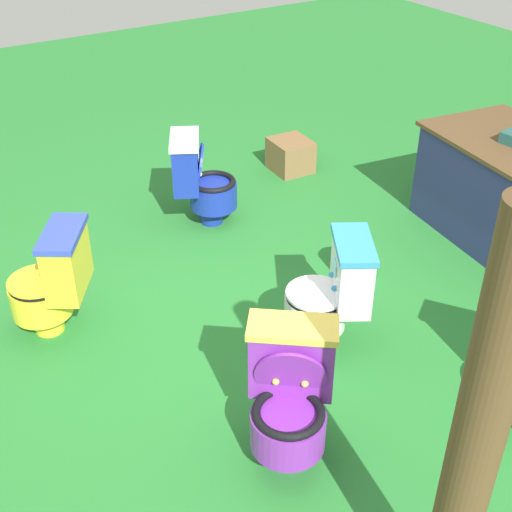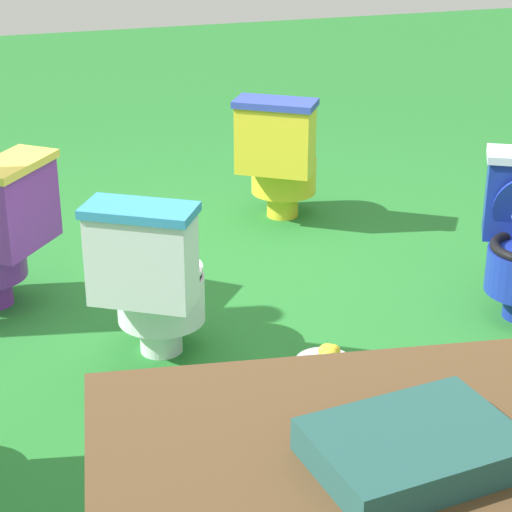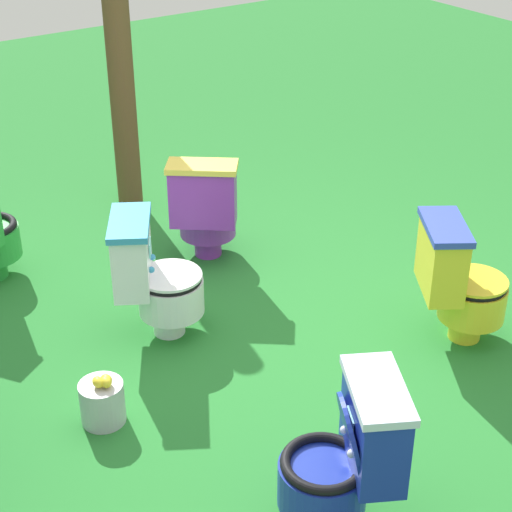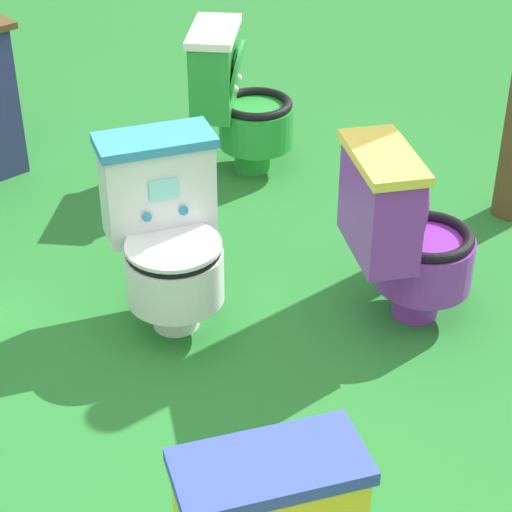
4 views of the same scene
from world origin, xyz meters
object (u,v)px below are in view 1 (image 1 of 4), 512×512
toilet_purple (290,395)px  wooden_post (475,449)px  toilet_blue (201,180)px  small_crate (291,155)px  toilet_yellow (52,281)px  toilet_white (331,293)px  lemon_bucket (350,259)px

toilet_purple → wooden_post: bearing=130.0°
toilet_blue → small_crate: (-0.41, 1.13, -0.23)m
toilet_yellow → toilet_white: (0.99, 1.36, 0.00)m
wooden_post → lemon_bucket: 2.59m
wooden_post → toilet_yellow: bearing=-164.6°
toilet_yellow → small_crate: (-1.13, 2.53, -0.23)m
toilet_blue → toilet_yellow: size_ratio=1.00×
lemon_bucket → toilet_blue: bearing=-155.4°
toilet_blue → toilet_yellow: same height
toilet_yellow → wooden_post: wooden_post is taller
toilet_white → lemon_bucket: bearing=-17.4°
toilet_blue → toilet_white: bearing=26.7°
toilet_blue → wooden_post: (3.30, -0.69, 0.58)m
toilet_yellow → toilet_purple: bearing=-123.9°
wooden_post → lemon_bucket: wooden_post is taller
toilet_yellow → small_crate: toilet_yellow is taller
toilet_yellow → toilet_white: same height
toilet_yellow → toilet_blue: bearing=-30.0°
wooden_post → small_crate: 4.21m
small_crate → wooden_post: bearing=-26.0°
toilet_white → lemon_bucket: size_ratio=2.63×
toilet_purple → toilet_blue: bearing=-69.8°
toilet_yellow → toilet_purple: 1.70m
wooden_post → small_crate: size_ratio=5.34×
toilet_blue → wooden_post: 3.42m
toilet_blue → toilet_white: (1.71, -0.04, -0.00)m
lemon_bucket → toilet_yellow: bearing=-103.3°
lemon_bucket → toilet_purple: bearing=-49.1°
toilet_purple → small_crate: toilet_purple is taller
toilet_blue → lemon_bucket: 1.33m
wooden_post → toilet_white: bearing=157.9°
wooden_post → lemon_bucket: size_ratio=6.91×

